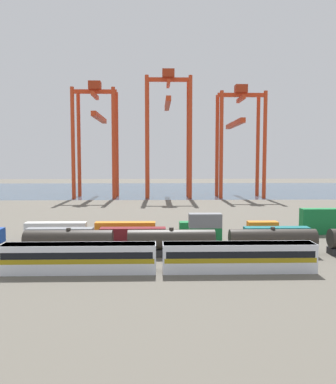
{
  "coord_description": "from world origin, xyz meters",
  "views": [
    {
      "loc": [
        -5.84,
        -71.33,
        15.07
      ],
      "look_at": [
        -2.8,
        39.7,
        6.18
      ],
      "focal_mm": 37.34,
      "sensor_mm": 36.0,
      "label": 1
    }
  ],
  "objects_px": {
    "freight_tank_row": "(273,242)",
    "shipping_container_3": "(205,234)",
    "passenger_train": "(159,256)",
    "gantry_crane_east": "(239,131)",
    "gantry_crane_central": "(168,121)",
    "gantry_crane_west": "(96,128)",
    "shipping_container_9": "(262,228)",
    "shipping_container_7": "(125,228)",
    "shipping_container_6": "(56,229)"
  },
  "relations": [
    {
      "from": "shipping_container_3",
      "to": "passenger_train",
      "type": "bearing_deg",
      "value": -113.05
    },
    {
      "from": "gantry_crane_west",
      "to": "gantry_crane_east",
      "type": "xyz_separation_m",
      "value": [
        58.59,
        0.16,
        -0.89
      ]
    },
    {
      "from": "gantry_crane_west",
      "to": "shipping_container_9",
      "type": "bearing_deg",
      "value": -61.44
    },
    {
      "from": "shipping_container_9",
      "to": "gantry_crane_east",
      "type": "relative_size",
      "value": 0.13
    },
    {
      "from": "shipping_container_7",
      "to": "gantry_crane_central",
      "type": "bearing_deg",
      "value": 82.6
    },
    {
      "from": "shipping_container_3",
      "to": "shipping_container_6",
      "type": "distance_m",
      "value": 30.06
    },
    {
      "from": "freight_tank_row",
      "to": "shipping_container_9",
      "type": "height_order",
      "value": "freight_tank_row"
    },
    {
      "from": "freight_tank_row",
      "to": "gantry_crane_central",
      "type": "relative_size",
      "value": 1.52
    },
    {
      "from": "shipping_container_3",
      "to": "gantry_crane_west",
      "type": "distance_m",
      "value": 101.25
    },
    {
      "from": "shipping_container_3",
      "to": "gantry_crane_west",
      "type": "height_order",
      "value": "gantry_crane_west"
    },
    {
      "from": "passenger_train",
      "to": "gantry_crane_east",
      "type": "distance_m",
      "value": 119.67
    },
    {
      "from": "gantry_crane_central",
      "to": "gantry_crane_west",
      "type": "bearing_deg",
      "value": 179.58
    },
    {
      "from": "shipping_container_7",
      "to": "shipping_container_9",
      "type": "distance_m",
      "value": 27.9
    },
    {
      "from": "gantry_crane_central",
      "to": "gantry_crane_east",
      "type": "xyz_separation_m",
      "value": [
        29.29,
        0.38,
        -3.95
      ]
    },
    {
      "from": "gantry_crane_east",
      "to": "shipping_container_6",
      "type": "bearing_deg",
      "value": -122.53
    },
    {
      "from": "passenger_train",
      "to": "shipping_container_6",
      "type": "height_order",
      "value": "passenger_train"
    },
    {
      "from": "shipping_container_6",
      "to": "shipping_container_9",
      "type": "xyz_separation_m",
      "value": [
        41.86,
        0.0,
        0.0
      ]
    },
    {
      "from": "gantry_crane_central",
      "to": "gantry_crane_east",
      "type": "bearing_deg",
      "value": 0.74
    },
    {
      "from": "shipping_container_3",
      "to": "shipping_container_6",
      "type": "bearing_deg",
      "value": 166.93
    },
    {
      "from": "shipping_container_3",
      "to": "gantry_crane_west",
      "type": "xyz_separation_m",
      "value": [
        -33.64,
        91.68,
        26.74
      ]
    },
    {
      "from": "passenger_train",
      "to": "freight_tank_row",
      "type": "xyz_separation_m",
      "value": [
        18.02,
        9.12,
        0.01
      ]
    },
    {
      "from": "shipping_container_9",
      "to": "gantry_crane_central",
      "type": "height_order",
      "value": "gantry_crane_central"
    },
    {
      "from": "passenger_train",
      "to": "shipping_container_7",
      "type": "relative_size",
      "value": 3.48
    },
    {
      "from": "freight_tank_row",
      "to": "gantry_crane_central",
      "type": "distance_m",
      "value": 107.5
    },
    {
      "from": "shipping_container_7",
      "to": "gantry_crane_west",
      "type": "distance_m",
      "value": 90.86
    },
    {
      "from": "shipping_container_3",
      "to": "freight_tank_row",
      "type": "bearing_deg",
      "value": -49.88
    },
    {
      "from": "shipping_container_9",
      "to": "freight_tank_row",
      "type": "bearing_deg",
      "value": -100.02
    },
    {
      "from": "passenger_train",
      "to": "shipping_container_9",
      "type": "xyz_separation_m",
      "value": [
        21.2,
        27.07,
        -0.84
      ]
    },
    {
      "from": "passenger_train",
      "to": "gantry_crane_central",
      "type": "relative_size",
      "value": 0.82
    },
    {
      "from": "gantry_crane_west",
      "to": "freight_tank_row",
      "type": "bearing_deg",
      "value": -67.29
    },
    {
      "from": "shipping_container_7",
      "to": "shipping_container_9",
      "type": "relative_size",
      "value": 2.0
    },
    {
      "from": "shipping_container_6",
      "to": "gantry_crane_central",
      "type": "distance_m",
      "value": 93.16
    },
    {
      "from": "shipping_container_3",
      "to": "shipping_container_7",
      "type": "distance_m",
      "value": 16.77
    },
    {
      "from": "freight_tank_row",
      "to": "gantry_crane_west",
      "type": "distance_m",
      "value": 114.44
    },
    {
      "from": "shipping_container_9",
      "to": "gantry_crane_west",
      "type": "bearing_deg",
      "value": 118.56
    },
    {
      "from": "shipping_container_6",
      "to": "gantry_crane_west",
      "type": "bearing_deg",
      "value": 92.93
    },
    {
      "from": "shipping_container_7",
      "to": "gantry_crane_east",
      "type": "xyz_separation_m",
      "value": [
        40.29,
        85.04,
        25.85
      ]
    },
    {
      "from": "passenger_train",
      "to": "freight_tank_row",
      "type": "relative_size",
      "value": 0.54
    },
    {
      "from": "shipping_container_6",
      "to": "gantry_crane_east",
      "type": "distance_m",
      "value": 104.13
    },
    {
      "from": "freight_tank_row",
      "to": "gantry_crane_east",
      "type": "xyz_separation_m",
      "value": [
        15.56,
        102.99,
        24.99
      ]
    },
    {
      "from": "shipping_container_7",
      "to": "gantry_crane_east",
      "type": "relative_size",
      "value": 0.27
    },
    {
      "from": "shipping_container_6",
      "to": "shipping_container_7",
      "type": "height_order",
      "value": "same"
    },
    {
      "from": "freight_tank_row",
      "to": "shipping_container_3",
      "type": "height_order",
      "value": "freight_tank_row"
    },
    {
      "from": "passenger_train",
      "to": "freight_tank_row",
      "type": "height_order",
      "value": "freight_tank_row"
    },
    {
      "from": "gantry_crane_east",
      "to": "shipping_container_3",
      "type": "bearing_deg",
      "value": -105.2
    },
    {
      "from": "passenger_train",
      "to": "freight_tank_row",
      "type": "distance_m",
      "value": 20.2
    },
    {
      "from": "shipping_container_7",
      "to": "shipping_container_6",
      "type": "bearing_deg",
      "value": 180.0
    },
    {
      "from": "gantry_crane_west",
      "to": "gantry_crane_central",
      "type": "height_order",
      "value": "gantry_crane_central"
    },
    {
      "from": "freight_tank_row",
      "to": "gantry_crane_west",
      "type": "height_order",
      "value": "gantry_crane_west"
    },
    {
      "from": "freight_tank_row",
      "to": "passenger_train",
      "type": "bearing_deg",
      "value": -153.17
    }
  ]
}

